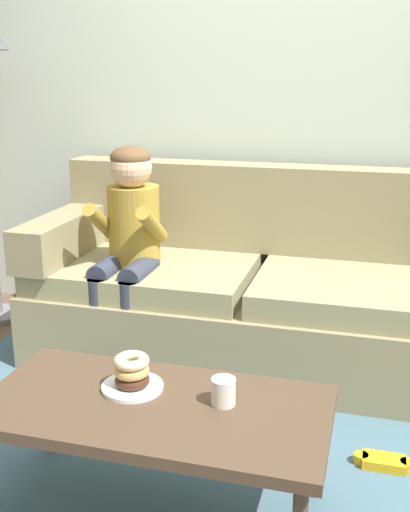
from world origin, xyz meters
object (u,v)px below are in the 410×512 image
couch (257,294)px  donut (132,380)px  person_child (128,235)px  toy_controller (384,463)px  coffee_table (155,414)px  mug (223,391)px

couch → donut: bearing=-98.7°
couch → person_child: size_ratio=2.06×
donut → toy_controller: bearing=24.4°
toy_controller → person_child: bearing=156.8°
couch → person_child: (-0.61, -0.21, 0.32)m
coffee_table → mug: (0.22, 0.05, 0.09)m
donut → toy_controller: donut is taller
mug → toy_controller: mug is taller
person_child → donut: bearing=-67.5°
couch → donut: 1.25m
mug → person_child: bearing=125.6°
coffee_table → donut: (-0.10, 0.07, 0.07)m
mug → toy_controller: size_ratio=0.40×
person_child → toy_controller: person_child is taller
couch → toy_controller: size_ratio=10.02×
coffee_table → mug: 0.24m
couch → mug: (0.13, -1.25, 0.12)m
person_child → donut: size_ratio=9.18×
couch → donut: couch is taller
person_child → toy_controller: 1.57m
person_child → toy_controller: bearing=-26.6°
person_child → couch: bearing=18.9°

